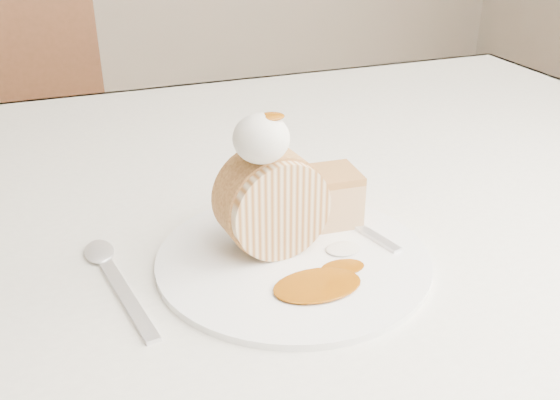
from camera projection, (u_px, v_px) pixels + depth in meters
name	position (u px, v px, depth m)	size (l,w,h in m)	color
table	(251.00, 245.00, 0.81)	(1.40, 0.90, 0.75)	beige
chair_far	(7.00, 151.00, 1.48)	(0.51, 0.51, 0.90)	brown
plate	(293.00, 258.00, 0.61)	(0.27, 0.27, 0.01)	white
roulade_slice	(272.00, 203.00, 0.60)	(0.10, 0.10, 0.05)	beige
cake_chunk	(329.00, 200.00, 0.66)	(0.06, 0.05, 0.05)	tan
whipped_cream	(261.00, 139.00, 0.55)	(0.05, 0.05, 0.05)	silver
caramel_drizzle	(270.00, 110.00, 0.54)	(0.03, 0.02, 0.01)	#7E3E05
caramel_pool	(317.00, 285.00, 0.56)	(0.08, 0.05, 0.00)	#7E3E05
fork	(360.00, 228.00, 0.65)	(0.02, 0.16, 0.00)	silver
spoon	(128.00, 299.00, 0.55)	(0.03, 0.17, 0.00)	silver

